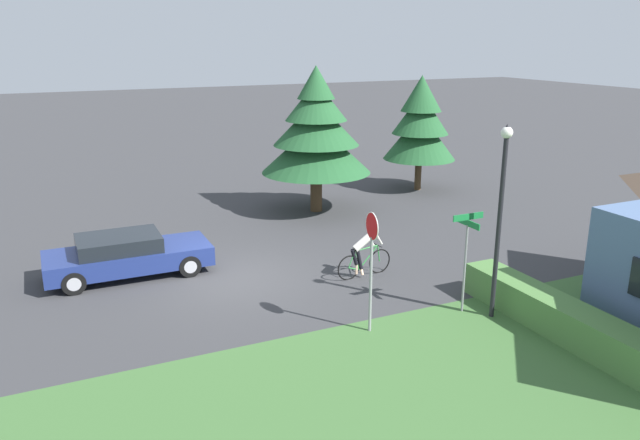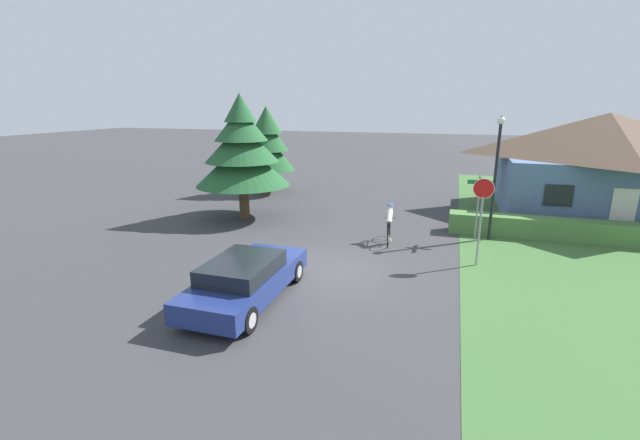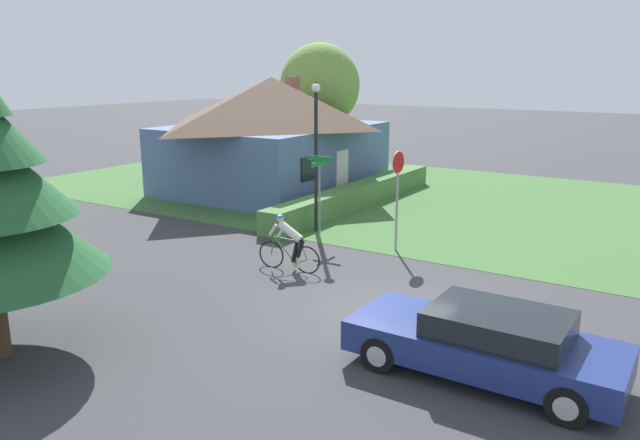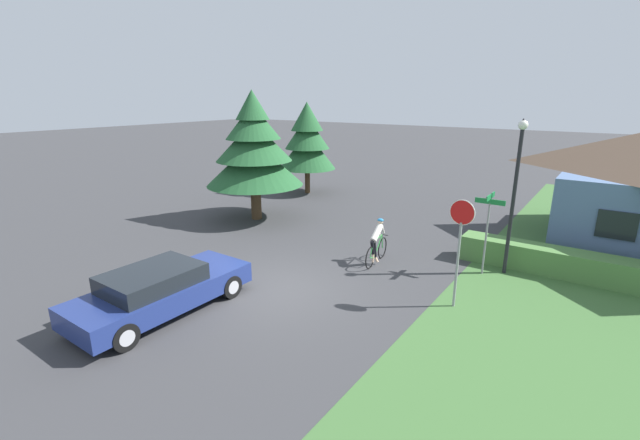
# 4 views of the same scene
# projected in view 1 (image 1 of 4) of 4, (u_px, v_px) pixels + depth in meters

# --- Properties ---
(ground_plane) EXTENTS (140.00, 140.00, 0.00)m
(ground_plane) POSITION_uv_depth(u_px,v_px,m) (233.00, 279.00, 18.23)
(ground_plane) COLOR #38383A
(sedan_left_lane) EXTENTS (1.94, 4.72, 1.26)m
(sedan_left_lane) POSITION_uv_depth(u_px,v_px,m) (127.00, 255.00, 18.33)
(sedan_left_lane) COLOR navy
(sedan_left_lane) RESTS_ON ground
(cyclist) EXTENTS (0.44, 1.85, 1.53)m
(cyclist) POSITION_uv_depth(u_px,v_px,m) (364.00, 253.00, 18.25)
(cyclist) COLOR black
(cyclist) RESTS_ON ground
(stop_sign) EXTENTS (0.66, 0.08, 2.98)m
(stop_sign) POSITION_uv_depth(u_px,v_px,m) (372.00, 250.00, 14.44)
(stop_sign) COLOR gray
(stop_sign) RESTS_ON ground
(street_lamp) EXTENTS (0.28, 0.28, 4.87)m
(street_lamp) POSITION_uv_depth(u_px,v_px,m) (501.00, 202.00, 14.95)
(street_lamp) COLOR black
(street_lamp) RESTS_ON ground
(street_name_sign) EXTENTS (0.90, 0.90, 2.63)m
(street_name_sign) POSITION_uv_depth(u_px,v_px,m) (466.00, 244.00, 15.58)
(street_name_sign) COLOR gray
(street_name_sign) RESTS_ON ground
(conifer_tall_near) EXTENTS (4.34, 4.34, 5.76)m
(conifer_tall_near) POSITION_uv_depth(u_px,v_px,m) (316.00, 132.00, 24.45)
(conifer_tall_near) COLOR #4C3823
(conifer_tall_near) RESTS_ON ground
(conifer_tall_far) EXTENTS (3.25, 3.25, 5.18)m
(conifer_tall_far) POSITION_uv_depth(u_px,v_px,m) (420.00, 124.00, 27.97)
(conifer_tall_far) COLOR #4C3823
(conifer_tall_far) RESTS_ON ground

